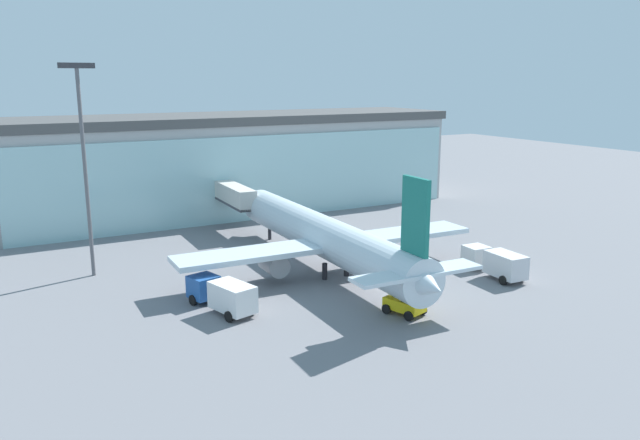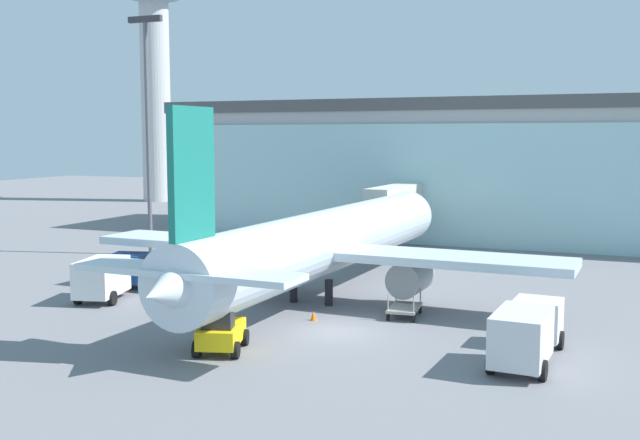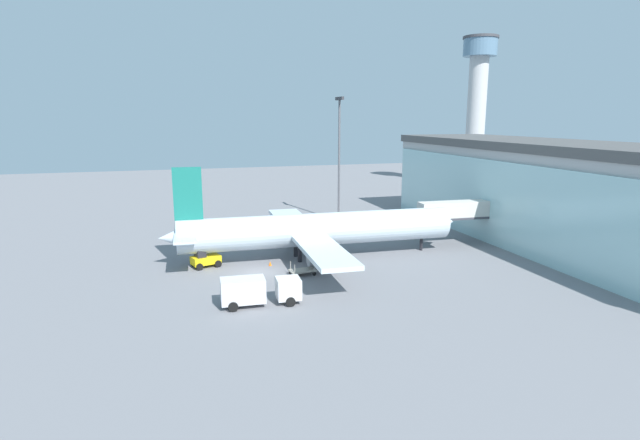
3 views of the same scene
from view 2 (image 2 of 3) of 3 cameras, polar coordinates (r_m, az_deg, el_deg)
ground at (r=39.86m, az=1.32°, el=-8.50°), size 240.00×240.00×0.00m
terminal_building at (r=78.00m, az=12.03°, el=3.84°), size 65.10×16.95×13.87m
jet_bridge at (r=68.04m, az=6.04°, el=1.51°), size 2.82×12.36×5.85m
control_tower at (r=121.67m, az=-12.47°, el=11.51°), size 8.33×8.33×35.96m
apron_light_mast at (r=65.82m, az=-13.01°, el=7.69°), size 3.20×0.40×20.25m
airplane at (r=47.47m, az=0.38°, el=-1.71°), size 31.00×37.22×11.58m
catering_truck at (r=49.77m, az=-15.66°, el=-3.99°), size 3.93×7.62×2.65m
fuel_truck at (r=35.55m, az=15.50°, el=-8.13°), size 2.84×7.41×2.65m
baggage_cart at (r=43.13m, az=6.45°, el=-6.69°), size 1.83×2.93×1.50m
pushback_tug at (r=36.32m, az=-7.57°, el=-8.45°), size 2.94×3.58×2.30m
safety_cone_nose at (r=42.13m, az=-0.49°, el=-7.29°), size 0.36×0.36×0.55m
safety_cone_wingtip at (r=51.30m, az=-14.49°, el=-5.01°), size 0.36×0.36×0.55m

